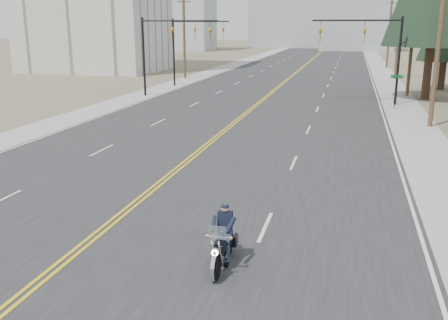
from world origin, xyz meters
TOP-DOWN VIEW (x-y plane):
  - ground_plane at (0.00, 0.00)m, footprint 400.00×400.00m
  - road at (0.00, 70.00)m, footprint 20.00×200.00m
  - sidewalk_left at (-11.50, 70.00)m, footprint 3.00×200.00m
  - sidewalk_right at (11.50, 70.00)m, footprint 3.00×200.00m
  - traffic_mast_left at (-8.98, 32.00)m, footprint 7.10×0.26m
  - traffic_mast_right at (8.98, 32.00)m, footprint 7.10×0.26m
  - traffic_mast_far at (-9.31, 40.00)m, footprint 6.10×0.26m
  - street_sign at (10.80, 30.00)m, footprint 0.90×0.06m
  - utility_pole_b at (12.50, 23.00)m, footprint 2.20×0.30m
  - utility_pole_c at (12.50, 38.00)m, footprint 2.20×0.30m
  - utility_pole_d at (12.50, 53.00)m, footprint 2.20×0.30m
  - utility_pole_e at (12.50, 70.00)m, footprint 2.20×0.30m
  - utility_pole_left at (-12.50, 48.00)m, footprint 2.20×0.30m
  - haze_bldg_a at (-35.00, 115.00)m, footprint 14.00×12.00m
  - haze_bldg_b at (8.00, 125.00)m, footprint 18.00×14.00m
  - haze_bldg_d at (-12.00, 140.00)m, footprint 20.00×15.00m
  - haze_bldg_e at (25.00, 150.00)m, footprint 14.00×14.00m
  - haze_bldg_f at (-50.00, 130.00)m, footprint 12.00×12.00m
  - motorcyclist at (4.32, 1.07)m, footprint 0.98×2.19m

SIDE VIEW (x-z plane):
  - ground_plane at x=0.00m, z-range 0.00..0.00m
  - road at x=0.00m, z-range 0.00..0.01m
  - sidewalk_left at x=-11.50m, z-range 0.00..0.01m
  - sidewalk_right at x=11.50m, z-range 0.00..0.01m
  - motorcyclist at x=4.32m, z-range 0.00..1.69m
  - street_sign at x=10.80m, z-range 0.49..3.12m
  - traffic_mast_far at x=-9.31m, z-range 1.37..8.37m
  - traffic_mast_left at x=-8.98m, z-range 1.44..8.44m
  - traffic_mast_right at x=8.98m, z-range 1.44..8.44m
  - utility_pole_left at x=-12.50m, z-range 0.23..10.73m
  - utility_pole_c at x=12.50m, z-range 0.23..11.23m
  - utility_pole_e at x=12.50m, z-range 0.23..11.23m
  - utility_pole_b at x=12.50m, z-range 0.23..11.73m
  - utility_pole_d at x=12.50m, z-range 0.23..11.73m
  - haze_bldg_e at x=25.00m, z-range 0.00..12.00m
  - haze_bldg_b at x=8.00m, z-range 0.00..14.00m
  - haze_bldg_f at x=-50.00m, z-range 0.00..16.00m
  - haze_bldg_a at x=-35.00m, z-range 0.00..22.00m
  - haze_bldg_d at x=-12.00m, z-range 0.00..26.00m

